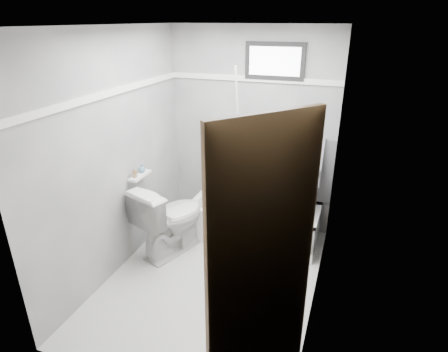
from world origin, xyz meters
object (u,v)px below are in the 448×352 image
at_px(office_chair, 289,189).
at_px(toilet, 171,219).
at_px(door, 293,311).
at_px(soap_bottle_b, 142,168).
at_px(bathtub, 254,221).
at_px(soap_bottle_a, 135,172).

distance_m(office_chair, toilet, 1.36).
height_order(office_chair, door, door).
bearing_deg(soap_bottle_b, office_chair, 22.41).
relative_size(toilet, door, 0.42).
xyz_separation_m(bathtub, soap_bottle_b, (-1.11, -0.59, 0.75)).
distance_m(bathtub, office_chair, 0.61).
bearing_deg(soap_bottle_b, soap_bottle_a, -90.00).
height_order(office_chair, soap_bottle_b, office_chair).
height_order(bathtub, office_chair, office_chair).
xyz_separation_m(door, soap_bottle_a, (-1.92, 1.48, -0.03)).
height_order(bathtub, soap_bottle_b, soap_bottle_b).
height_order(office_chair, toilet, office_chair).
height_order(bathtub, door, door).
height_order(toilet, door, door).
bearing_deg(office_chair, door, -77.33).
relative_size(door, soap_bottle_a, 20.49).
xyz_separation_m(office_chair, soap_bottle_b, (-1.50, -0.62, 0.28)).
bearing_deg(door, soap_bottle_b, 139.82).
bearing_deg(office_chair, toilet, -149.78).
relative_size(bathtub, soap_bottle_b, 15.90).
distance_m(office_chair, soap_bottle_b, 1.64).
bearing_deg(door, toilet, 134.87).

